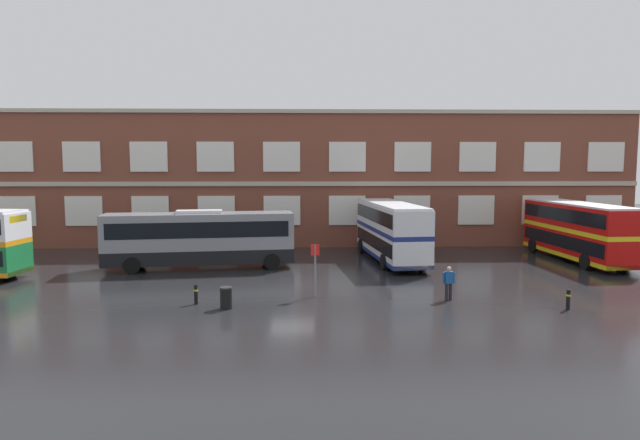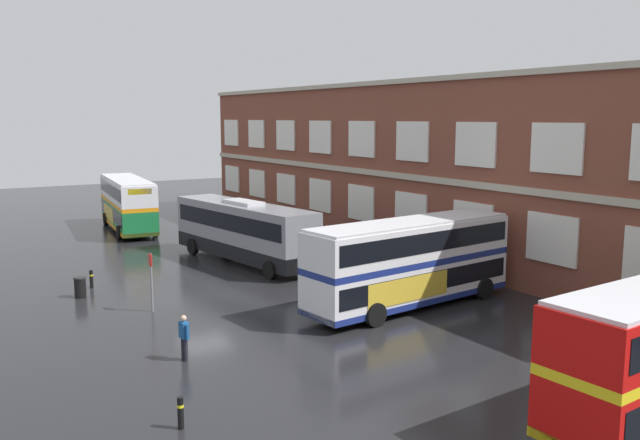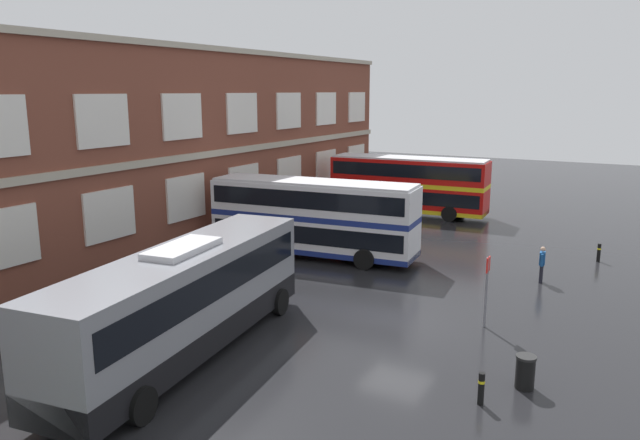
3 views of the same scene
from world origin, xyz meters
TOP-DOWN VIEW (x-y plane):
  - ground_plane at (0.00, 2.00)m, footprint 120.00×120.00m
  - brick_terminal_building at (-1.14, 17.98)m, footprint 57.93×8.19m
  - double_decker_near at (-21.41, 2.31)m, footprint 11.22×3.81m
  - double_decker_middle at (6.68, 7.51)m, footprint 3.72×11.21m
  - touring_coach at (-6.12, 5.06)m, footprint 12.24×4.18m
  - waiting_passenger at (7.82, -3.91)m, footprint 0.64×0.28m
  - bus_stand_flag at (1.19, -3.00)m, footprint 0.44×0.10m
  - station_litter_bin at (-3.04, -5.25)m, footprint 0.60×0.60m
  - safety_bollard_west at (12.91, -5.91)m, footprint 0.19×0.19m
  - safety_bollard_east at (-4.62, -4.36)m, footprint 0.19×0.19m

SIDE VIEW (x-z plane):
  - ground_plane at x=0.00m, z-range 0.00..0.00m
  - safety_bollard_west at x=12.91m, z-range 0.02..0.97m
  - safety_bollard_east at x=-4.62m, z-range 0.02..0.97m
  - station_litter_bin at x=-3.04m, z-range 0.01..1.04m
  - waiting_passenger at x=7.82m, z-range 0.08..1.78m
  - bus_stand_flag at x=1.19m, z-range 0.29..2.99m
  - touring_coach at x=-6.12m, z-range 0.01..3.81m
  - double_decker_near at x=-21.41m, z-range 0.11..4.18m
  - double_decker_middle at x=6.68m, z-range 0.11..4.18m
  - brick_terminal_building at x=-1.14m, z-range -0.15..10.94m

